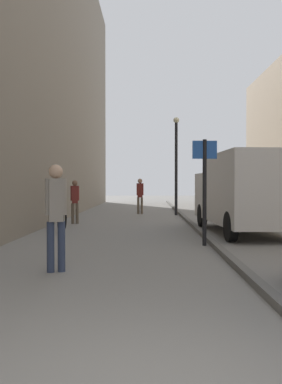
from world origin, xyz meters
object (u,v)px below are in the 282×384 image
Objects in this scene: pedestrian_far_crossing at (75,199)px; bicycle_leaning at (62,219)px; lamp_post at (176,159)px; pedestrian_main_foreground at (140,194)px; pedestrian_mid_block at (56,210)px; street_sign_post at (205,183)px; delivery_van at (244,191)px.

bicycle_leaning is (0.04, -2.48, -0.58)m from pedestrian_far_crossing.
pedestrian_far_crossing is 0.35× the size of lamp_post.
pedestrian_mid_block is (-1.17, -13.74, 0.03)m from pedestrian_main_foreground.
street_sign_post reaches higher than pedestrian_far_crossing.
pedestrian_far_crossing is at bearing -133.36° from lamp_post.
pedestrian_mid_block is 1.04× the size of bicycle_leaning.
pedestrian_mid_block is 8.68m from pedestrian_far_crossing.
pedestrian_mid_block is at bearing 43.27° from street_sign_post.
lamp_post is (1.77, -0.74, 1.69)m from pedestrian_main_foreground.
pedestrian_main_foreground is at bearing 69.03° from bicycle_leaning.
street_sign_post is 5.26m from bicycle_leaning.
delivery_van is at bearing -77.58° from lamp_post.
pedestrian_main_foreground is at bearing 52.28° from pedestrian_far_crossing.
pedestrian_far_crossing is 0.29× the size of delivery_van.
street_sign_post reaches higher than pedestrian_mid_block.
lamp_post is at bearing -14.03° from pedestrian_main_foreground.
bicycle_leaning is at bearing -98.50° from pedestrian_main_foreground.
street_sign_post is (4.18, -5.52, 0.59)m from pedestrian_far_crossing.
delivery_van is (5.77, -2.89, 0.33)m from pedestrian_far_crossing.
pedestrian_main_foreground is at bearing 109.31° from delivery_van.
pedestrian_mid_block is at bearing -86.26° from pedestrian_main_foreground.
pedestrian_main_foreground is at bearing -83.29° from street_sign_post.
bicycle_leaning is (-1.18, 6.12, -0.68)m from pedestrian_mid_block.
pedestrian_main_foreground is 13.79m from pedestrian_mid_block.
bicycle_leaning is (-2.35, -7.62, -0.65)m from pedestrian_main_foreground.
pedestrian_mid_block is 13.43m from lamp_post.
street_sign_post is at bearing -89.90° from lamp_post.
street_sign_post reaches higher than bicycle_leaning.
lamp_post is (-0.02, 9.92, 1.18)m from street_sign_post.
pedestrian_main_foreground is at bearing 67.19° from pedestrian_mid_block.
bicycle_leaning is at bearing -39.10° from street_sign_post.
pedestrian_far_crossing is at bearing 86.99° from bicycle_leaning.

